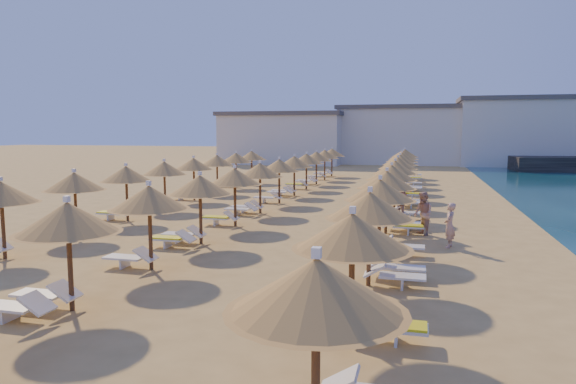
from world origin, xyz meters
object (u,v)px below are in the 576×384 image
(parasol_row_east, at_px, (393,171))
(beachgoer_c, at_px, (400,202))
(beachgoer_a, at_px, (450,225))
(parasol_row_west, at_px, (270,169))
(beachgoer_b, at_px, (423,214))

(parasol_row_east, xyz_separation_m, beachgoer_c, (0.44, -2.02, -1.29))
(parasol_row_east, height_order, beachgoer_a, parasol_row_east)
(parasol_row_west, height_order, beachgoer_c, parasol_row_west)
(parasol_row_west, distance_m, beachgoer_b, 9.76)
(beachgoer_c, bearing_deg, beachgoer_b, -39.17)
(parasol_row_west, height_order, beachgoer_b, parasol_row_west)
(parasol_row_east, bearing_deg, beachgoer_a, -72.57)
(beachgoer_a, bearing_deg, parasol_row_west, -116.98)
(beachgoer_a, bearing_deg, beachgoer_c, -147.47)
(parasol_row_east, height_order, parasol_row_west, same)
(parasol_row_east, xyz_separation_m, beachgoer_b, (1.46, -5.49, -1.27))
(parasol_row_west, bearing_deg, parasol_row_east, 0.00)
(beachgoer_b, distance_m, beachgoer_c, 3.61)
(beachgoer_a, bearing_deg, parasol_row_east, -149.25)
(parasol_row_east, relative_size, beachgoer_b, 24.50)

